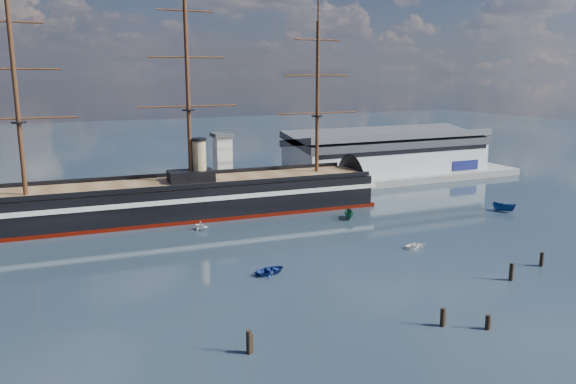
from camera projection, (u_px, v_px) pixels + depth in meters
name	position (u px, v px, depth m)	size (l,w,h in m)	color
ground	(261.00, 232.00, 114.16)	(600.00, 600.00, 0.00)	#16252E
quay	(245.00, 194.00, 150.25)	(180.00, 18.00, 2.00)	slate
warehouse	(387.00, 152.00, 171.78)	(63.00, 21.00, 11.60)	#B7BABC
quay_tower	(223.00, 161.00, 142.71)	(5.00, 5.00, 15.00)	silver
warship	(175.00, 199.00, 125.98)	(113.29, 20.94, 53.94)	black
motorboat_b	(271.00, 273.00, 90.57)	(3.32, 1.33, 1.55)	navy
motorboat_c	(349.00, 219.00, 124.80)	(5.82, 2.13, 2.33)	#184E38
motorboat_d	(201.00, 230.00, 115.87)	(5.64, 2.44, 2.07)	white
motorboat_e	(416.00, 248.00, 103.91)	(2.69, 1.08, 1.26)	white
motorboat_f	(504.00, 211.00, 131.37)	(6.31, 2.31, 2.53)	navy
piling_near_left	(249.00, 354.00, 64.66)	(0.64, 0.64, 3.54)	black
piling_near_mid	(487.00, 329.00, 70.77)	(0.64, 0.64, 2.63)	black
piling_near_right	(511.00, 280.00, 87.54)	(0.64, 0.64, 3.53)	black
piling_far_right	(541.00, 266.00, 94.03)	(0.64, 0.64, 3.13)	black
piling_extra	(442.00, 326.00, 71.65)	(0.64, 0.64, 3.16)	black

